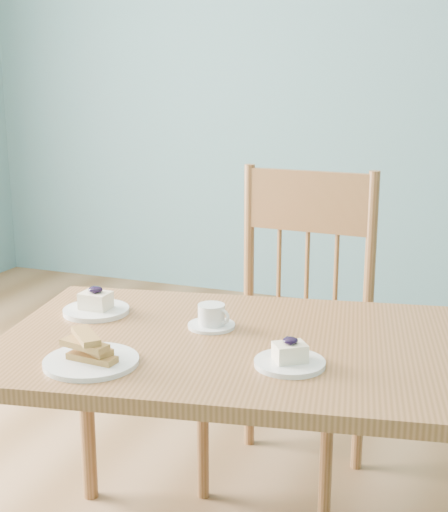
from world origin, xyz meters
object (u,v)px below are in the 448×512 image
at_px(biscotti_plate, 91,355).
at_px(cheesecake_plate_near, 290,358).
at_px(dining_chair, 291,328).
at_px(cheesecake_plate_far, 96,306).
at_px(dining_table, 261,368).
at_px(coffee_cup, 212,318).

bearing_deg(biscotti_plate, cheesecake_plate_near, 20.03).
xyz_separation_m(dining_chair, biscotti_plate, (-0.23, -0.82, 0.18)).
relative_size(cheesecake_plate_far, biscotti_plate, 0.84).
bearing_deg(dining_table, cheesecake_plate_near, -59.42).
relative_size(dining_table, cheesecake_plate_near, 8.80).
bearing_deg(cheesecake_plate_far, coffee_cup, 1.23).
bearing_deg(dining_chair, dining_table, -78.05).
distance_m(cheesecake_plate_far, biscotti_plate, 0.36).
bearing_deg(dining_table, cheesecake_plate_far, 164.29).
bearing_deg(coffee_cup, dining_chair, 93.84).
xyz_separation_m(cheesecake_plate_far, coffee_cup, (0.33, 0.01, 0.01)).
bearing_deg(coffee_cup, biscotti_plate, -104.67).
distance_m(dining_table, dining_chair, 0.56).
height_order(dining_table, dining_chair, dining_chair).
height_order(dining_table, biscotti_plate, biscotti_plate).
relative_size(dining_chair, biscotti_plate, 4.82).
bearing_deg(cheesecake_plate_near, coffee_cup, 146.28).
relative_size(dining_table, biscotti_plate, 6.55).
distance_m(dining_table, biscotti_plate, 0.42).
bearing_deg(coffee_cup, cheesecake_plate_near, -22.07).
height_order(dining_chair, biscotti_plate, dining_chair).
xyz_separation_m(coffee_cup, biscotti_plate, (-0.16, -0.32, -0.00)).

